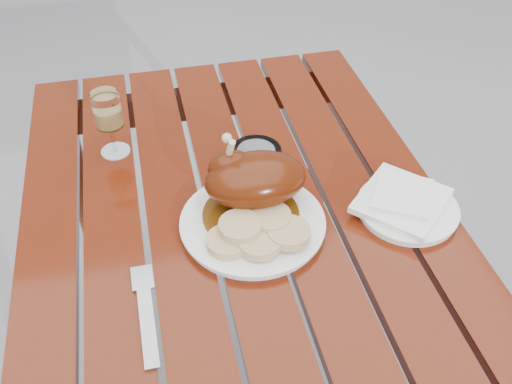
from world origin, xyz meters
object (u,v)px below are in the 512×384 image
dinner_plate (253,224)px  wine_glass (110,124)px  table (244,340)px  side_plate (407,209)px  ashtray (256,155)px

dinner_plate → wine_glass: wine_glass is taller
dinner_plate → wine_glass: bearing=129.5°
table → side_plate: 0.50m
dinner_plate → table: bearing=152.3°
side_plate → table: bearing=173.3°
table → ashtray: 0.43m
table → ashtray: size_ratio=11.41×
dinner_plate → ashtray: size_ratio=2.54×
dinner_plate → ashtray: (0.05, 0.19, 0.00)m
table → wine_glass: wine_glass is taller
wine_glass → dinner_plate: bearing=-50.5°
wine_glass → ashtray: 0.31m
side_plate → ashtray: 0.33m
table → ashtray: ashtray is taller
table → side_plate: bearing=-6.7°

